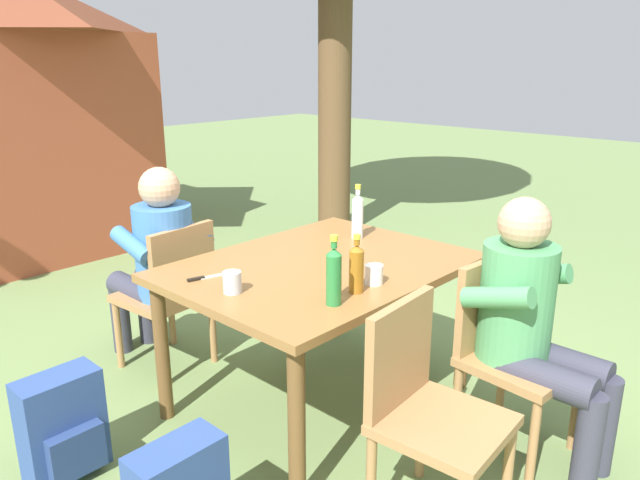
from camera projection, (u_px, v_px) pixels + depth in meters
ground_plane at (320, 400)px, 3.18m from camera, size 24.00×24.00×0.00m
dining_table at (320, 281)px, 2.99m from camera, size 1.43×1.09×0.76m
chair_far_left at (171, 290)px, 3.37m from camera, size 0.47×0.47×0.87m
chair_near_right at (506, 345)px, 2.72m from camera, size 0.48×0.48×0.87m
chair_near_left at (425, 403)px, 2.26m from camera, size 0.47×0.47×0.87m
person_in_white_shirt at (157, 258)px, 3.39m from camera, size 0.47×0.62×1.18m
person_in_plaid_shirt at (532, 318)px, 2.60m from camera, size 0.47×0.62×1.18m
bottle_clear at (357, 215)px, 3.35m from camera, size 0.06×0.06×0.30m
bottle_amber at (356, 267)px, 2.57m from camera, size 0.06×0.06×0.26m
bottle_green at (334, 275)px, 2.44m from camera, size 0.06×0.06×0.30m
cup_white at (374, 274)px, 2.68m from camera, size 0.08×0.08×0.09m
cup_steel at (232, 282)px, 2.58m from camera, size 0.08×0.08×0.09m
table_knife at (209, 277)px, 2.77m from camera, size 0.24×0.08×0.01m
backpack_by_near_side at (63, 427)px, 2.57m from camera, size 0.33×0.23×0.46m
brick_kiosk at (22, 106)px, 5.50m from camera, size 2.06×2.07×2.49m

